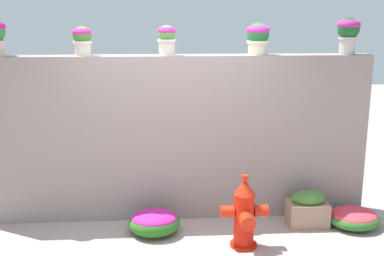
# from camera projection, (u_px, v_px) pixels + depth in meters

# --- Properties ---
(ground_plane) EXTENTS (24.00, 24.00, 0.00)m
(ground_plane) POSITION_uv_depth(u_px,v_px,m) (176.00, 247.00, 5.37)
(ground_plane) COLOR #A6908C
(stone_wall) EXTENTS (4.86, 0.30, 2.05)m
(stone_wall) POSITION_uv_depth(u_px,v_px,m) (173.00, 138.00, 6.01)
(stone_wall) COLOR gray
(stone_wall) RESTS_ON ground
(potted_plant_1) EXTENTS (0.23, 0.23, 0.34)m
(potted_plant_1) POSITION_uv_depth(u_px,v_px,m) (82.00, 38.00, 5.66)
(potted_plant_1) COLOR beige
(potted_plant_1) RESTS_ON stone_wall
(potted_plant_2) EXTENTS (0.22, 0.22, 0.35)m
(potted_plant_2) POSITION_uv_depth(u_px,v_px,m) (167.00, 38.00, 5.71)
(potted_plant_2) COLOR beige
(potted_plant_2) RESTS_ON stone_wall
(potted_plant_3) EXTENTS (0.28, 0.28, 0.38)m
(potted_plant_3) POSITION_uv_depth(u_px,v_px,m) (258.00, 36.00, 5.78)
(potted_plant_3) COLOR beige
(potted_plant_3) RESTS_ON stone_wall
(potted_plant_4) EXTENTS (0.28, 0.28, 0.44)m
(potted_plant_4) POSITION_uv_depth(u_px,v_px,m) (348.00, 31.00, 5.82)
(potted_plant_4) COLOR #BEB1AF
(potted_plant_4) RESTS_ON stone_wall
(fire_hydrant) EXTENTS (0.53, 0.43, 0.83)m
(fire_hydrant) POSITION_uv_depth(u_px,v_px,m) (244.00, 215.00, 5.30)
(fire_hydrant) COLOR red
(fire_hydrant) RESTS_ON ground
(flower_bush_left) EXTENTS (0.61, 0.54, 0.29)m
(flower_bush_left) POSITION_uv_depth(u_px,v_px,m) (154.00, 222.00, 5.67)
(flower_bush_left) COLOR #29641F
(flower_bush_left) RESTS_ON ground
(flower_bush_right) EXTENTS (0.63, 0.56, 0.23)m
(flower_bush_right) POSITION_uv_depth(u_px,v_px,m) (354.00, 217.00, 5.86)
(flower_bush_right) COLOR #2E6727
(flower_bush_right) RESTS_ON ground
(planter_box) EXTENTS (0.49, 0.31, 0.45)m
(planter_box) POSITION_uv_depth(u_px,v_px,m) (308.00, 209.00, 5.88)
(planter_box) COLOR #99785F
(planter_box) RESTS_ON ground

